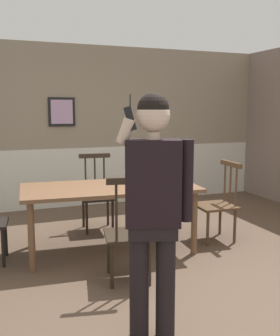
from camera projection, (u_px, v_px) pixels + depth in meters
The scene contains 7 objects.
ground_plane at pixel (153, 265), 4.21m from camera, with size 7.18×7.18×0.00m, color brown.
room_back_partition at pixel (87, 130), 6.72m from camera, with size 6.52×0.17×2.71m.
dining_table at pixel (110, 193), 4.55m from camera, with size 2.06×1.12×0.77m.
chair_by_doorway at pixel (218, 203), 4.97m from camera, with size 0.49×0.49×1.00m.
chair_at_table_head at pixel (129, 233), 3.75m from camera, with size 0.52×0.52×1.05m.
chair_opposite_corner at pixel (97, 195), 5.41m from camera, with size 0.48×0.48×1.04m.
person_figure at pixel (154, 201), 2.73m from camera, with size 0.52×0.33×1.76m.
Camera 1 is at (-1.56, -3.70, 1.65)m, focal length 42.04 mm.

